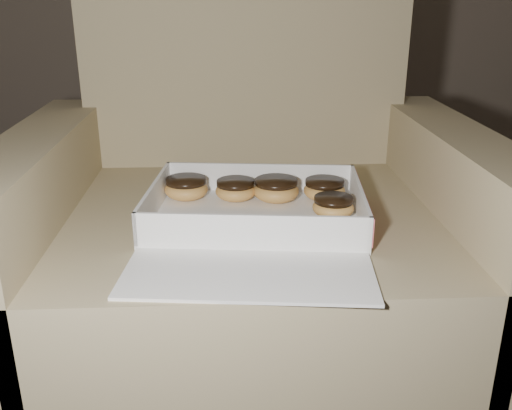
{
  "coord_description": "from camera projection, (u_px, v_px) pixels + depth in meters",
  "views": [
    {
      "loc": [
        0.2,
        -0.2,
        0.81
      ],
      "look_at": [
        0.25,
        0.74,
        0.45
      ],
      "focal_mm": 40.0,
      "sensor_mm": 36.0,
      "label": 1
    }
  ],
  "objects": [
    {
      "name": "bakery_box",
      "position": [
        257.0,
        221.0,
        0.98
      ],
      "size": [
        0.41,
        0.47,
        0.06
      ],
      "rotation": [
        0.0,
        0.0,
        -0.1
      ],
      "color": "white",
      "rests_on": "armchair"
    },
    {
      "name": "donut_d",
      "position": [
        186.0,
        188.0,
        1.09
      ],
      "size": [
        0.08,
        0.08,
        0.04
      ],
      "color": "#E69F50",
      "rests_on": "bakery_box"
    },
    {
      "name": "donut_c",
      "position": [
        333.0,
        206.0,
        1.0
      ],
      "size": [
        0.07,
        0.07,
        0.04
      ],
      "color": "#E69F50",
      "rests_on": "bakery_box"
    },
    {
      "name": "donut_e",
      "position": [
        276.0,
        189.0,
        1.07
      ],
      "size": [
        0.09,
        0.09,
        0.04
      ],
      "color": "#E69F50",
      "rests_on": "bakery_box"
    },
    {
      "name": "crumb_a",
      "position": [
        248.0,
        224.0,
        0.97
      ],
      "size": [
        0.01,
        0.01,
        0.0
      ],
      "primitive_type": "ellipsoid",
      "color": "black",
      "rests_on": "bakery_box"
    },
    {
      "name": "crumb_b",
      "position": [
        289.0,
        218.0,
        0.99
      ],
      "size": [
        0.01,
        0.01,
        0.0
      ],
      "primitive_type": "ellipsoid",
      "color": "black",
      "rests_on": "bakery_box"
    },
    {
      "name": "crumb_c",
      "position": [
        190.0,
        233.0,
        0.94
      ],
      "size": [
        0.01,
        0.01,
        0.0
      ],
      "primitive_type": "ellipsoid",
      "color": "black",
      "rests_on": "bakery_box"
    },
    {
      "name": "donut_b",
      "position": [
        236.0,
        189.0,
        1.08
      ],
      "size": [
        0.08,
        0.08,
        0.04
      ],
      "color": "#E69F50",
      "rests_on": "bakery_box"
    },
    {
      "name": "donut_a",
      "position": [
        324.0,
        189.0,
        1.08
      ],
      "size": [
        0.08,
        0.08,
        0.04
      ],
      "color": "#E69F50",
      "rests_on": "bakery_box"
    },
    {
      "name": "armchair",
      "position": [
        250.0,
        254.0,
        1.17
      ],
      "size": [
        0.9,
        0.76,
        0.94
      ],
      "color": "#96875F",
      "rests_on": "floor"
    },
    {
      "name": "crumb_d",
      "position": [
        336.0,
        230.0,
        0.95
      ],
      "size": [
        0.01,
        0.01,
        0.0
      ],
      "primitive_type": "ellipsoid",
      "color": "black",
      "rests_on": "bakery_box"
    }
  ]
}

